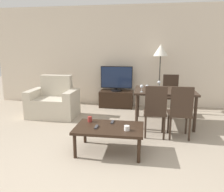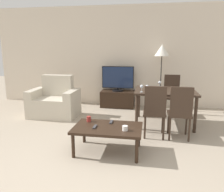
% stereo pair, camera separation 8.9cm
% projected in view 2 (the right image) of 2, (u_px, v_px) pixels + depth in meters
% --- Properties ---
extents(ground_plane, '(18.00, 18.00, 0.00)m').
position_uv_depth(ground_plane, '(71.00, 179.00, 2.69)').
color(ground_plane, tan).
extents(wall_back, '(7.01, 0.06, 2.70)m').
position_uv_depth(wall_back, '(117.00, 57.00, 6.03)').
color(wall_back, beige).
rests_on(wall_back, ground_plane).
extents(armchair, '(1.09, 0.74, 0.95)m').
position_uv_depth(armchair, '(55.00, 102.00, 5.16)').
color(armchair, beige).
rests_on(armchair, ground_plane).
extents(tv_stand, '(0.90, 0.47, 0.44)m').
position_uv_depth(tv_stand, '(118.00, 99.00, 5.97)').
color(tv_stand, black).
rests_on(tv_stand, ground_plane).
extents(tv, '(0.85, 0.30, 0.67)m').
position_uv_depth(tv, '(118.00, 79.00, 5.85)').
color(tv, black).
rests_on(tv, tv_stand).
extents(coffee_table, '(1.04, 0.65, 0.41)m').
position_uv_depth(coffee_table, '(108.00, 130.00, 3.33)').
color(coffee_table, black).
rests_on(coffee_table, ground_plane).
extents(dining_table, '(1.22, 0.93, 0.73)m').
position_uv_depth(dining_table, '(165.00, 94.00, 4.52)').
color(dining_table, '#38281E').
rests_on(dining_table, ground_plane).
extents(dining_chair_near, '(0.40, 0.40, 0.95)m').
position_uv_depth(dining_chair_near, '(155.00, 110.00, 3.83)').
color(dining_chair_near, '#38281E').
rests_on(dining_chair_near, ground_plane).
extents(dining_chair_far, '(0.40, 0.40, 0.95)m').
position_uv_depth(dining_chair_far, '(172.00, 93.00, 5.26)').
color(dining_chair_far, '#38281E').
rests_on(dining_chair_far, ground_plane).
extents(dining_chair_near_right, '(0.40, 0.40, 0.95)m').
position_uv_depth(dining_chair_near_right, '(180.00, 111.00, 3.76)').
color(dining_chair_near_right, '#38281E').
rests_on(dining_chair_near_right, ground_plane).
extents(floor_lamp, '(0.37, 0.37, 1.67)m').
position_uv_depth(floor_lamp, '(162.00, 53.00, 5.47)').
color(floor_lamp, black).
rests_on(floor_lamp, ground_plane).
extents(remote_primary, '(0.04, 0.15, 0.02)m').
position_uv_depth(remote_primary, '(111.00, 122.00, 3.51)').
color(remote_primary, '#38383D').
rests_on(remote_primary, coffee_table).
extents(remote_secondary, '(0.04, 0.15, 0.02)m').
position_uv_depth(remote_secondary, '(95.00, 127.00, 3.29)').
color(remote_secondary, '#38383D').
rests_on(remote_secondary, coffee_table).
extents(cup_white_near, '(0.07, 0.07, 0.09)m').
position_uv_depth(cup_white_near, '(89.00, 119.00, 3.55)').
color(cup_white_near, maroon).
rests_on(cup_white_near, coffee_table).
extents(cup_colored_far, '(0.08, 0.08, 0.07)m').
position_uv_depth(cup_colored_far, '(125.00, 128.00, 3.16)').
color(cup_colored_far, white).
rests_on(cup_colored_far, coffee_table).
extents(wine_glass_left, '(0.07, 0.07, 0.15)m').
position_uv_depth(wine_glass_left, '(160.00, 83.00, 4.76)').
color(wine_glass_left, silver).
rests_on(wine_glass_left, dining_table).
extents(wine_glass_center, '(0.07, 0.07, 0.15)m').
position_uv_depth(wine_glass_center, '(147.00, 87.00, 4.25)').
color(wine_glass_center, silver).
rests_on(wine_glass_center, dining_table).
extents(wine_glass_right, '(0.07, 0.07, 0.15)m').
position_uv_depth(wine_glass_right, '(142.00, 87.00, 4.26)').
color(wine_glass_right, silver).
rests_on(wine_glass_right, dining_table).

